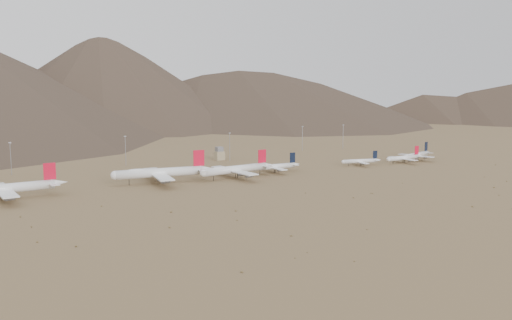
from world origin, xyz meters
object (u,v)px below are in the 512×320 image
control_tower (219,154)px  widebody_centre (160,172)px  narrowbody_a (275,167)px  narrowbody_b (361,161)px  widebody_east (235,169)px  widebody_west (6,188)px

control_tower → widebody_centre: bearing=-136.0°
narrowbody_a → narrowbody_b: 83.10m
widebody_centre → widebody_east: widebody_centre is taller
widebody_west → widebody_east: widebody_west is taller
widebody_west → widebody_centre: bearing=0.5°
narrowbody_a → widebody_east: bearing=-170.6°
narrowbody_a → control_tower: 86.73m
narrowbody_a → narrowbody_b: narrowbody_a is taller
widebody_west → control_tower: widebody_west is taller
control_tower → widebody_west: bearing=-154.2°
widebody_centre → control_tower: 122.72m
widebody_west → control_tower: 211.88m
widebody_east → narrowbody_b: (122.32, 1.81, -2.76)m
widebody_west → control_tower: size_ratio=5.84×
narrowbody_b → widebody_centre: bearing=-169.6°
widebody_east → control_tower: bearing=64.0°
widebody_west → narrowbody_a: size_ratio=1.54×
widebody_west → widebody_east: (158.46, -1.02, -0.40)m
narrowbody_b → control_tower: 128.45m
control_tower → narrowbody_a: bearing=-85.3°
widebody_east → control_tower: 98.78m
narrowbody_b → control_tower: narrowbody_b is taller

